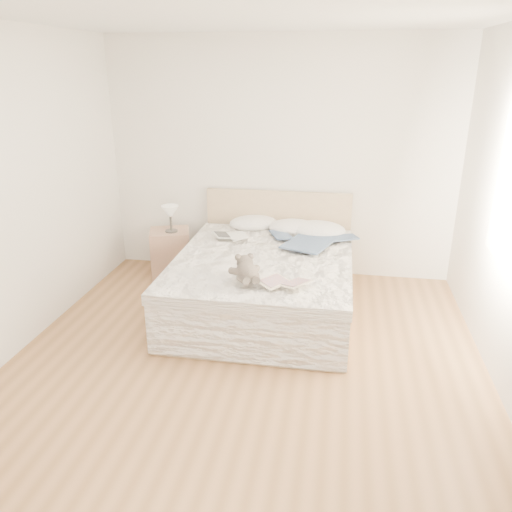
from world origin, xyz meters
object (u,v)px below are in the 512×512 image
(bed, at_px, (265,280))
(nightstand, at_px, (171,253))
(childrens_book, at_px, (285,283))
(photo_book, at_px, (230,236))
(table_lamp, at_px, (170,213))
(teddy_bear, at_px, (247,279))

(bed, height_order, nightstand, bed)
(bed, xyz_separation_m, childrens_book, (0.29, -0.76, 0.32))
(bed, relative_size, nightstand, 3.83)
(bed, distance_m, childrens_book, 0.88)
(nightstand, height_order, childrens_book, childrens_book)
(nightstand, xyz_separation_m, photo_book, (0.79, -0.28, 0.35))
(nightstand, bearing_deg, table_lamp, -43.15)
(bed, distance_m, photo_book, 0.66)
(nightstand, height_order, photo_book, photo_book)
(table_lamp, height_order, teddy_bear, table_lamp)
(nightstand, distance_m, teddy_bear, 1.90)
(teddy_bear, bearing_deg, childrens_book, -23.09)
(teddy_bear, bearing_deg, nightstand, 105.97)
(bed, distance_m, nightstand, 1.40)
(table_lamp, height_order, photo_book, table_lamp)
(nightstand, xyz_separation_m, table_lamp, (0.04, -0.04, 0.50))
(photo_book, bearing_deg, table_lamp, 133.05)
(childrens_book, height_order, teddy_bear, teddy_bear)
(bed, relative_size, table_lamp, 6.94)
(table_lamp, distance_m, photo_book, 0.81)
(childrens_book, relative_size, teddy_bear, 1.11)
(nightstand, distance_m, childrens_book, 2.12)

